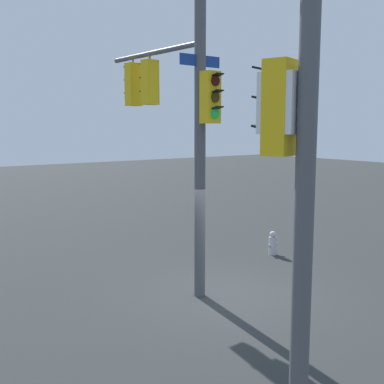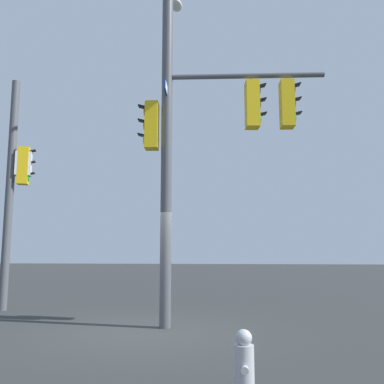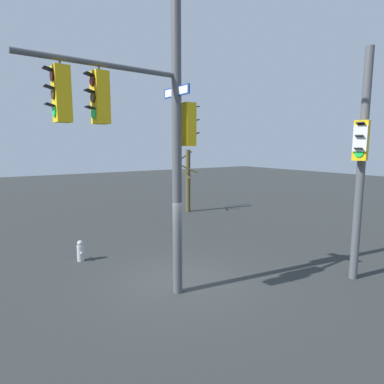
# 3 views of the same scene
# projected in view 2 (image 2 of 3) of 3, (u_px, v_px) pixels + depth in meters

# --- Properties ---
(ground_plane) EXTENTS (80.00, 80.00, 0.00)m
(ground_plane) POSITION_uv_depth(u_px,v_px,m) (143.00, 332.00, 8.41)
(ground_plane) COLOR #2D3030
(main_signal_pole_assembly) EXTENTS (3.34, 4.31, 9.60)m
(main_signal_pole_assembly) POSITION_uv_depth(u_px,v_px,m) (192.00, 102.00, 9.67)
(main_signal_pole_assembly) COLOR #4C4F54
(main_signal_pole_assembly) RESTS_ON ground
(secondary_pole_assembly) EXTENTS (0.47, 0.77, 6.67)m
(secondary_pole_assembly) POSITION_uv_depth(u_px,v_px,m) (15.00, 181.00, 11.94)
(secondary_pole_assembly) COLOR #4C4F54
(secondary_pole_assembly) RESTS_ON ground
(fire_hydrant) EXTENTS (0.38, 0.24, 0.73)m
(fire_hydrant) POSITION_uv_depth(u_px,v_px,m) (244.00, 363.00, 4.88)
(fire_hydrant) COLOR #B2B2B7
(fire_hydrant) RESTS_ON ground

